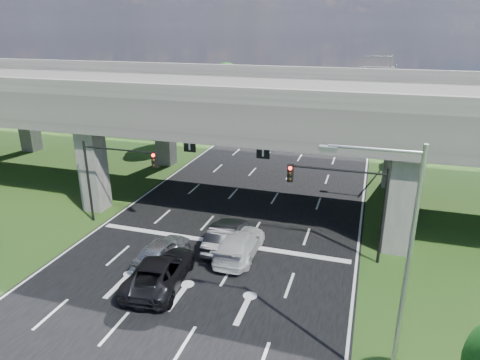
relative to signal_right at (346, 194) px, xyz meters
The scene contains 19 objects.
ground 9.71m from the signal_right, 153.26° to the right, with size 160.00×160.00×0.00m, color #1F4215.
road 10.74m from the signal_right, 142.25° to the left, with size 18.00×120.00×0.03m, color black.
overpass 11.84m from the signal_right, 134.16° to the left, with size 80.00×15.00×10.00m.
warehouse 45.97m from the signal_right, 137.44° to the left, with size 20.00×10.00×4.00m, color #9E9E99.
signal_right is the anchor object (origin of this frame).
signal_left 15.65m from the signal_right, behind, with size 5.76×0.54×6.00m.
streetlight_near 10.33m from the signal_right, 77.12° to the right, with size 3.38×0.25×10.00m.
streetlight_far 20.25m from the signal_right, 83.53° to the left, with size 3.38×0.25×10.00m.
streetlight_beyond 36.17m from the signal_right, 86.39° to the left, with size 3.38×0.25×10.00m.
tree_left_near 31.01m from the signal_right, 134.63° to the left, with size 4.50×4.50×7.80m.
tree_left_mid 38.96m from the signal_right, 129.50° to the left, with size 3.91×3.90×6.76m.
tree_left_far 43.37m from the signal_right, 118.63° to the left, with size 4.80×4.80×8.32m.
tree_right_near 24.62m from the signal_right, 77.76° to the left, with size 4.20×4.20×7.28m.
tree_right_mid 33.10m from the signal_right, 75.62° to the left, with size 3.91×3.90×6.76m.
tree_right_far 40.29m from the signal_right, 83.99° to the left, with size 4.50×4.50×7.80m.
car_silver 11.41m from the signal_right, 159.56° to the right, with size 1.80×4.46×1.52m, color #AEB2B6.
car_dark 7.98m from the signal_right, behind, with size 1.74×5.00×1.65m, color black.
car_white 7.10m from the signal_right, 164.54° to the right, with size 2.22×5.46×1.58m, color #B8B8B8.
car_trailing 11.49m from the signal_right, 147.42° to the right, with size 2.72×5.90×1.64m, color black.
Camera 1 is at (8.78, -20.02, 13.48)m, focal length 32.00 mm.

